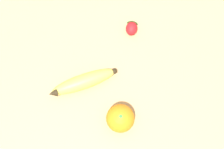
{
  "coord_description": "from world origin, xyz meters",
  "views": [
    {
      "loc": [
        -0.01,
        0.2,
        0.84
      ],
      "look_at": [
        -0.05,
        -0.02,
        0.03
      ],
      "focal_mm": 50.0,
      "sensor_mm": 36.0,
      "label": 1
    }
  ],
  "objects": [
    {
      "name": "orange",
      "position": [
        -0.05,
        0.1,
        0.04
      ],
      "size": [
        0.07,
        0.07,
        0.07
      ],
      "color": "orange",
      "rests_on": "ground_plane"
    },
    {
      "name": "strawberry",
      "position": [
        -0.14,
        -0.15,
        0.02
      ],
      "size": [
        0.05,
        0.05,
        0.03
      ],
      "rotation": [
        0.0,
        0.0,
        4.34
      ],
      "color": "red",
      "rests_on": "ground_plane"
    },
    {
      "name": "banana",
      "position": [
        0.03,
        -0.02,
        0.02
      ],
      "size": [
        0.2,
        0.07,
        0.04
      ],
      "rotation": [
        0.0,
        0.0,
        0.13
      ],
      "color": "#DBCC4C",
      "rests_on": "ground_plane"
    },
    {
      "name": "ground_plane",
      "position": [
        0.0,
        0.0,
        0.0
      ],
      "size": [
        3.0,
        3.0,
        0.0
      ],
      "primitive_type": "plane",
      "color": "tan"
    }
  ]
}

